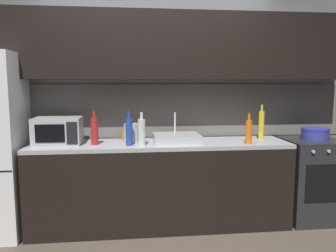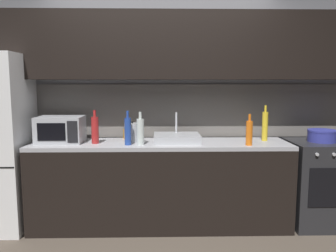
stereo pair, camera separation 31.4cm
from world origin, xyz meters
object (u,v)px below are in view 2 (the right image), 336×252
object	(u,v)px
wine_bottle_orange	(249,133)
mug_amber	(127,134)
wine_bottle_yellow	(265,126)
cooking_pot	(322,136)
kettle	(132,132)
wine_bottle_blue	(128,131)
wine_bottle_red	(95,130)
microwave	(61,130)
wine_bottle_clear	(140,131)
oven_range	(317,183)

from	to	relation	value
wine_bottle_orange	mug_amber	xyz separation A→B (m)	(-1.25, 0.41, -0.07)
wine_bottle_yellow	cooking_pot	world-z (taller)	wine_bottle_yellow
kettle	wine_bottle_blue	world-z (taller)	wine_bottle_blue
wine_bottle_blue	wine_bottle_red	bearing A→B (deg)	165.19
cooking_pot	microwave	bearing A→B (deg)	179.62
kettle	wine_bottle_red	bearing A→B (deg)	-165.93
cooking_pot	wine_bottle_clear	bearing A→B (deg)	-175.81
microwave	wine_bottle_yellow	xyz separation A→B (m)	(2.15, 0.05, 0.03)
mug_amber	wine_bottle_blue	bearing A→B (deg)	-82.71
kettle	mug_amber	bearing A→B (deg)	113.31
wine_bottle_orange	wine_bottle_clear	world-z (taller)	wine_bottle_clear
cooking_pot	kettle	bearing A→B (deg)	178.81
microwave	wine_bottle_red	xyz separation A→B (m)	(0.37, -0.07, 0.01)
kettle	oven_range	bearing A→B (deg)	-1.24
wine_bottle_blue	wine_bottle_yellow	bearing A→B (deg)	8.51
wine_bottle_orange	wine_bottle_clear	size ratio (longest dim) A/B	0.94
microwave	mug_amber	bearing A→B (deg)	16.65
wine_bottle_red	wine_bottle_clear	bearing A→B (deg)	-10.64
kettle	wine_bottle_yellow	size ratio (longest dim) A/B	0.58
cooking_pot	oven_range	bearing A→B (deg)	-176.81
wine_bottle_orange	wine_bottle_yellow	bearing A→B (deg)	47.96
wine_bottle_clear	cooking_pot	bearing A→B (deg)	4.19
wine_bottle_orange	oven_range	bearing A→B (deg)	13.25
wine_bottle_yellow	wine_bottle_orange	size ratio (longest dim) A/B	1.21
wine_bottle_yellow	wine_bottle_clear	world-z (taller)	wine_bottle_yellow
wine_bottle_clear	cooking_pot	distance (m)	1.91
wine_bottle_orange	mug_amber	bearing A→B (deg)	161.97
wine_bottle_red	mug_amber	bearing A→B (deg)	42.27
wine_bottle_clear	mug_amber	bearing A→B (deg)	115.46
microwave	wine_bottle_orange	distance (m)	1.93
wine_bottle_clear	mug_amber	xyz separation A→B (m)	(-0.17, 0.36, -0.08)
wine_bottle_blue	wine_bottle_clear	world-z (taller)	wine_bottle_blue
oven_range	microwave	bearing A→B (deg)	179.58
wine_bottle_red	wine_bottle_yellow	distance (m)	1.79
microwave	wine_bottle_clear	distance (m)	0.85
wine_bottle_blue	mug_amber	xyz separation A→B (m)	(-0.05, 0.36, -0.09)
wine_bottle_clear	cooking_pot	xyz separation A→B (m)	(1.90, 0.14, -0.07)
oven_range	mug_amber	distance (m)	2.12
oven_range	wine_bottle_red	distance (m)	2.42
oven_range	wine_bottle_yellow	xyz separation A→B (m)	(-0.56, 0.07, 0.61)
wine_bottle_red	wine_bottle_orange	distance (m)	1.55
microwave	wine_bottle_yellow	distance (m)	2.15
wine_bottle_blue	mug_amber	world-z (taller)	wine_bottle_blue
wine_bottle_red	oven_range	bearing A→B (deg)	1.23
mug_amber	kettle	bearing A→B (deg)	-66.69
wine_bottle_yellow	wine_bottle_blue	world-z (taller)	wine_bottle_yellow
wine_bottle_clear	wine_bottle_yellow	bearing A→B (deg)	9.18
wine_bottle_orange	mug_amber	size ratio (longest dim) A/B	2.90
mug_amber	cooking_pot	size ratio (longest dim) A/B	0.37
kettle	mug_amber	world-z (taller)	kettle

